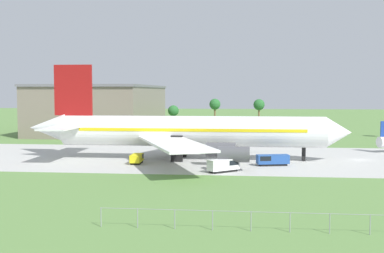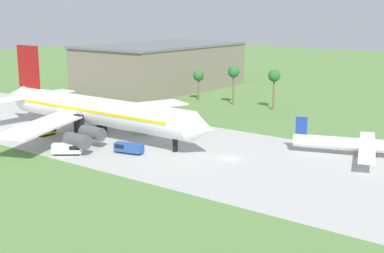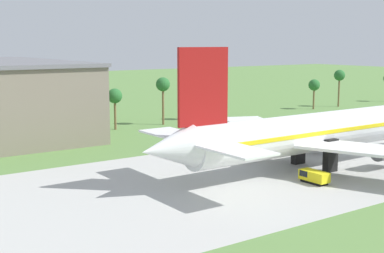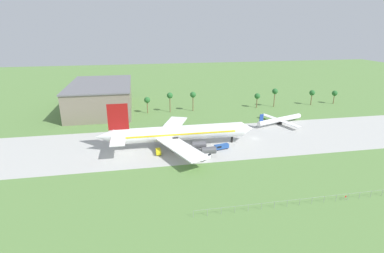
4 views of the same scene
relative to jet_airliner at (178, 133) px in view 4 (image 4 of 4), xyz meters
name	(u,v)px [view 4 (image 4 of 4)]	position (x,y,z in m)	size (l,w,h in m)	color
ground_plane	(254,138)	(36.91, 2.89, -6.01)	(600.00, 600.00, 0.00)	#5B8442
taxiway_strip	(254,138)	(36.91, 2.89, -6.00)	(320.00, 44.00, 0.02)	#B2B2AD
jet_airliner	(178,133)	(0.00, 0.00, 0.00)	(69.17, 56.98, 20.33)	white
regional_aircraft	(280,120)	(58.15, 20.61, -3.54)	(28.83, 26.21, 7.51)	white
baggage_tug	(205,156)	(8.78, -15.39, -4.73)	(5.92, 5.38, 2.37)	black
fuel_truck	(158,152)	(-9.17, -6.91, -4.97)	(2.05, 4.63, 1.89)	black
catering_van	(221,147)	(17.74, -6.99, -4.84)	(6.57, 3.39, 2.16)	black
perimeter_fence	(324,198)	(36.91, -52.11, -4.56)	(80.10, 0.10, 2.10)	gray
no_stopping_sign	(346,198)	(43.84, -52.42, -4.96)	(0.44, 0.08, 1.68)	gray
terminal_building	(101,97)	(-38.33, 68.53, 2.40)	(36.72, 61.20, 16.79)	slate
palm_tree_row	(244,95)	(50.17, 55.21, 2.67)	(128.76, 3.60, 12.20)	brown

